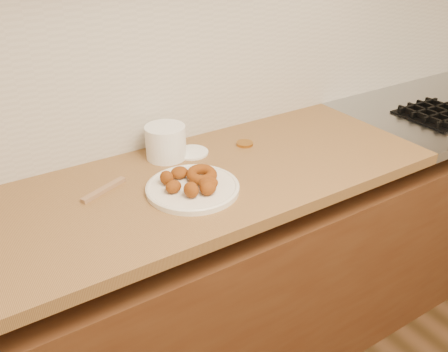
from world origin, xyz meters
The scene contains 11 objects.
wall_back centered at (0.00, 2.00, 1.35)m, with size 4.00×0.02×2.70m, color beige.
base_cabinet centered at (0.00, 1.69, 0.39)m, with size 3.60×0.60×0.77m, color #512F19.
butcher_block centered at (-0.65, 1.69, 0.88)m, with size 2.30×0.62×0.04m, color olive.
backsplash centered at (0.00, 1.99, 1.20)m, with size 3.60×0.02×0.60m, color beige.
donut_plate centered at (-0.35, 1.62, 0.91)m, with size 0.28×0.28×0.02m, color white.
ring_donut centered at (-0.31, 1.65, 0.93)m, with size 0.10×0.10×0.03m, color #772F05.
fried_dough_chunks centered at (-0.37, 1.61, 0.94)m, with size 0.16×0.20×0.05m.
plastic_tub centered at (-0.32, 1.87, 0.96)m, with size 0.14×0.14×0.11m, color white.
tub_lid centered at (-0.23, 1.85, 0.90)m, with size 0.12×0.12×0.01m, color white.
brass_jar_lid centered at (-0.03, 1.81, 0.91)m, with size 0.06×0.06×0.01m, color #AF752C.
wooden_utensil centered at (-0.58, 1.76, 0.91)m, with size 0.17×0.02×0.01m, color #8F6949.
Camera 1 is at (-0.94, 0.53, 1.64)m, focal length 38.00 mm.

